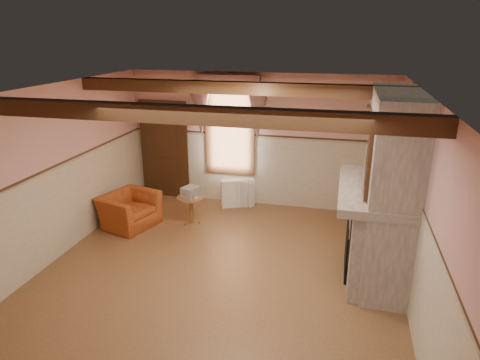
% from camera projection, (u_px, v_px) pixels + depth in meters
% --- Properties ---
extents(floor, '(5.50, 6.00, 0.01)m').
position_uv_depth(floor, '(219.00, 273.00, 6.66)').
color(floor, brown).
rests_on(floor, ground).
extents(ceiling, '(5.50, 6.00, 0.01)m').
position_uv_depth(ceiling, '(215.00, 91.00, 5.74)').
color(ceiling, silver).
rests_on(ceiling, wall_back).
extents(wall_back, '(5.50, 0.02, 2.80)m').
position_uv_depth(wall_back, '(258.00, 141.00, 8.96)').
color(wall_back, '#D09590').
rests_on(wall_back, floor).
extents(wall_front, '(5.50, 0.02, 2.80)m').
position_uv_depth(wall_front, '(110.00, 314.00, 3.45)').
color(wall_front, '#D09590').
rests_on(wall_front, floor).
extents(wall_left, '(0.02, 6.00, 2.80)m').
position_uv_depth(wall_left, '(52.00, 175.00, 6.82)').
color(wall_left, '#D09590').
rests_on(wall_left, floor).
extents(wall_right, '(0.02, 6.00, 2.80)m').
position_uv_depth(wall_right, '(418.00, 206.00, 5.59)').
color(wall_right, '#D09590').
rests_on(wall_right, floor).
extents(wainscot, '(5.50, 6.00, 1.50)m').
position_uv_depth(wainscot, '(218.00, 229.00, 6.42)').
color(wainscot, beige).
rests_on(wainscot, floor).
extents(chair_rail, '(5.50, 6.00, 0.08)m').
position_uv_depth(chair_rail, '(217.00, 182.00, 6.17)').
color(chair_rail, black).
rests_on(chair_rail, wainscot).
extents(firebox, '(0.20, 0.95, 0.90)m').
position_uv_depth(firebox, '(353.00, 244.00, 6.62)').
color(firebox, black).
rests_on(firebox, floor).
extents(armchair, '(1.11, 1.19, 0.64)m').
position_uv_depth(armchair, '(129.00, 210.00, 8.20)').
color(armchair, '#994219').
rests_on(armchair, floor).
extents(side_table, '(0.56, 0.56, 0.55)m').
position_uv_depth(side_table, '(191.00, 210.00, 8.32)').
color(side_table, brown).
rests_on(side_table, floor).
extents(book_stack, '(0.35, 0.39, 0.20)m').
position_uv_depth(book_stack, '(191.00, 192.00, 8.20)').
color(book_stack, '#B7AD8C').
rests_on(book_stack, side_table).
extents(radiator, '(0.72, 0.43, 0.60)m').
position_uv_depth(radiator, '(238.00, 193.00, 9.12)').
color(radiator, white).
rests_on(radiator, floor).
extents(bowl, '(0.37, 0.37, 0.09)m').
position_uv_depth(bowl, '(377.00, 186.00, 6.14)').
color(bowl, brown).
rests_on(bowl, mantel).
extents(mantel_clock, '(0.14, 0.24, 0.20)m').
position_uv_depth(mantel_clock, '(374.00, 164.00, 6.94)').
color(mantel_clock, black).
rests_on(mantel_clock, mantel).
extents(oil_lamp, '(0.11, 0.11, 0.28)m').
position_uv_depth(oil_lamp, '(375.00, 165.00, 6.78)').
color(oil_lamp, '#C38937').
rests_on(oil_lamp, mantel).
extents(candle_red, '(0.06, 0.06, 0.16)m').
position_uv_depth(candle_red, '(378.00, 190.00, 5.87)').
color(candle_red, '#A42014').
rests_on(candle_red, mantel).
extents(jar_yellow, '(0.06, 0.06, 0.12)m').
position_uv_depth(jar_yellow, '(377.00, 186.00, 6.07)').
color(jar_yellow, yellow).
rests_on(jar_yellow, mantel).
extents(fireplace, '(0.85, 2.00, 2.80)m').
position_uv_depth(fireplace, '(389.00, 189.00, 6.21)').
color(fireplace, gray).
rests_on(fireplace, floor).
extents(mantel, '(1.05, 2.05, 0.12)m').
position_uv_depth(mantel, '(375.00, 190.00, 6.26)').
color(mantel, gray).
rests_on(mantel, fireplace).
extents(overmantel_mirror, '(0.06, 1.44, 1.04)m').
position_uv_depth(overmantel_mirror, '(366.00, 149.00, 6.10)').
color(overmantel_mirror, silver).
rests_on(overmantel_mirror, fireplace).
extents(door, '(1.10, 0.10, 2.10)m').
position_uv_depth(door, '(165.00, 151.00, 9.49)').
color(door, black).
rests_on(door, floor).
extents(window, '(1.06, 0.08, 2.02)m').
position_uv_depth(window, '(230.00, 128.00, 8.98)').
color(window, white).
rests_on(window, wall_back).
extents(window_drapes, '(1.30, 0.14, 1.40)m').
position_uv_depth(window_drapes, '(229.00, 100.00, 8.70)').
color(window_drapes, gray).
rests_on(window_drapes, wall_back).
extents(ceiling_beam_front, '(5.50, 0.18, 0.20)m').
position_uv_depth(ceiling_beam_front, '(183.00, 114.00, 4.68)').
color(ceiling_beam_front, black).
rests_on(ceiling_beam_front, ceiling).
extents(ceiling_beam_back, '(5.50, 0.18, 0.20)m').
position_uv_depth(ceiling_beam_back, '(237.00, 88.00, 6.88)').
color(ceiling_beam_back, black).
rests_on(ceiling_beam_back, ceiling).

